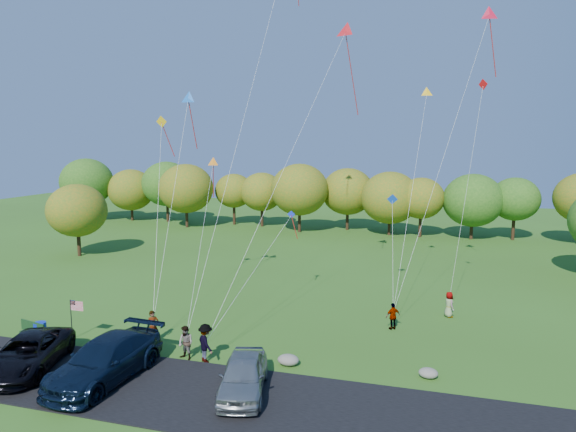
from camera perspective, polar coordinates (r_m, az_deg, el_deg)
name	(u,v)px	position (r m, az deg, el deg)	size (l,w,h in m)	color
ground	(211,355)	(27.56, -8.56, -15.04)	(140.00, 140.00, 0.00)	#315B1A
asphalt_lane	(173,390)	(24.32, -12.68, -18.38)	(44.00, 6.00, 0.06)	black
treeline	(331,195)	(60.27, 4.77, 2.35)	(76.81, 27.63, 8.55)	#3D2716
minivan_dark	(27,353)	(28.17, -26.98, -13.45)	(2.67, 5.80, 1.61)	black
minivan_navy	(105,360)	(25.66, -19.66, -14.84)	(2.62, 6.45, 1.87)	black
minivan_silver	(243,375)	(23.25, -5.00, -17.20)	(1.91, 4.75, 1.62)	gray
flyer_a	(153,326)	(29.58, -14.77, -11.77)	(0.63, 0.42, 1.74)	#4C4C59
flyer_b	(186,343)	(26.98, -11.29, -13.67)	(0.83, 0.65, 1.71)	#4C4C59
flyer_c	(206,343)	(26.49, -9.15, -13.77)	(1.25, 0.72, 1.94)	#4C4C59
flyer_d	(393,316)	(31.03, 11.60, -10.86)	(0.93, 0.39, 1.59)	#4C4C59
flyer_e	(449,304)	(33.99, 17.45, -9.36)	(0.79, 0.51, 1.61)	#4C4C59
park_bench	(34,330)	(32.17, -26.38, -11.27)	(1.94, 0.75, 1.08)	#153B17
trash_barrel	(40,331)	(32.08, -25.82, -11.45)	(0.66, 0.66, 1.00)	#0B27B1
flag_assembly	(74,310)	(30.97, -22.64, -9.65)	(0.84, 0.54, 2.26)	black
boulder_near	(288,360)	(26.08, 0.03, -15.70)	(1.07, 0.84, 0.53)	gray
boulder_far	(428,373)	(25.68, 15.33, -16.48)	(0.89, 0.74, 0.47)	gray
kites_aloft	(332,55)	(36.43, 4.89, 17.36)	(21.07, 8.80, 20.74)	red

